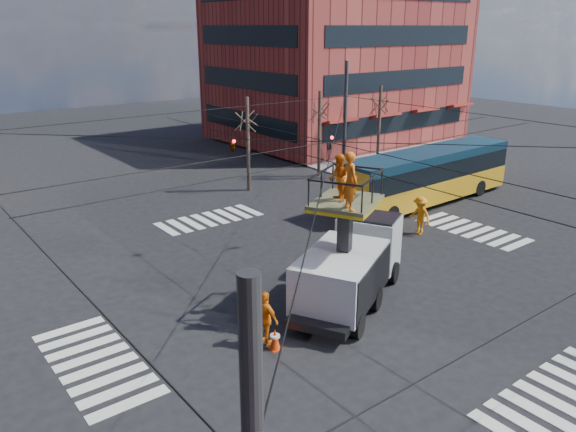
{
  "coord_description": "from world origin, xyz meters",
  "views": [
    {
      "loc": [
        -14.6,
        -15.94,
        10.14
      ],
      "look_at": [
        -0.64,
        2.07,
        2.44
      ],
      "focal_mm": 35.0,
      "sensor_mm": 36.0,
      "label": 1
    }
  ],
  "objects_px": {
    "worker_ground": "(265,318)",
    "flagger": "(420,215)",
    "utility_truck": "(351,251)",
    "traffic_cone": "(275,339)",
    "city_bus": "(427,175)"
  },
  "relations": [
    {
      "from": "worker_ground",
      "to": "flagger",
      "type": "xyz_separation_m",
      "value": [
        12.4,
        3.76,
        0.04
      ]
    },
    {
      "from": "flagger",
      "to": "worker_ground",
      "type": "bearing_deg",
      "value": -72.03
    },
    {
      "from": "utility_truck",
      "to": "flagger",
      "type": "relative_size",
      "value": 3.62
    },
    {
      "from": "city_bus",
      "to": "flagger",
      "type": "bearing_deg",
      "value": -145.35
    },
    {
      "from": "utility_truck",
      "to": "worker_ground",
      "type": "relative_size",
      "value": 3.78
    },
    {
      "from": "utility_truck",
      "to": "flagger",
      "type": "bearing_deg",
      "value": -6.22
    },
    {
      "from": "utility_truck",
      "to": "traffic_cone",
      "type": "xyz_separation_m",
      "value": [
        -4.44,
        -1.11,
        -1.64
      ]
    },
    {
      "from": "utility_truck",
      "to": "flagger",
      "type": "distance_m",
      "value": 8.56
    },
    {
      "from": "utility_truck",
      "to": "worker_ground",
      "type": "xyz_separation_m",
      "value": [
        -4.5,
        -0.65,
        -1.06
      ]
    },
    {
      "from": "utility_truck",
      "to": "worker_ground",
      "type": "distance_m",
      "value": 4.67
    },
    {
      "from": "utility_truck",
      "to": "traffic_cone",
      "type": "distance_m",
      "value": 4.86
    },
    {
      "from": "utility_truck",
      "to": "traffic_cone",
      "type": "height_order",
      "value": "utility_truck"
    },
    {
      "from": "city_bus",
      "to": "traffic_cone",
      "type": "relative_size",
      "value": 16.96
    },
    {
      "from": "utility_truck",
      "to": "city_bus",
      "type": "distance_m",
      "value": 14.06
    },
    {
      "from": "traffic_cone",
      "to": "flagger",
      "type": "height_order",
      "value": "flagger"
    }
  ]
}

